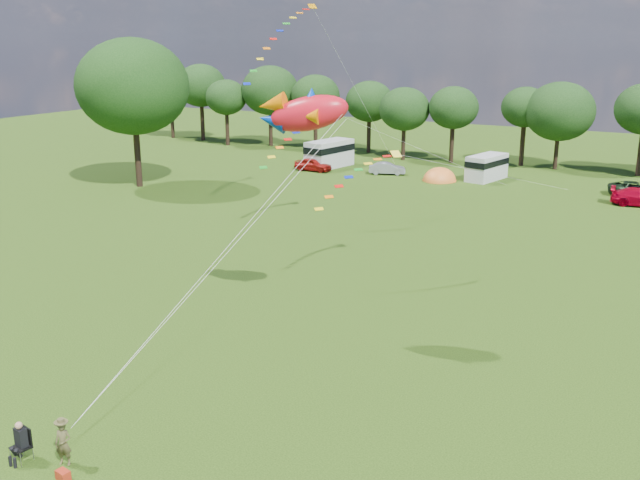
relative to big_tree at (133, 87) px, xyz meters
The scene contains 16 objects.
ground_plane 42.02m from the big_tree, 43.03° to the right, with size 180.00×180.00×0.00m, color black.
tree_line 44.52m from the big_tree, 37.40° to the left, with size 102.98×10.98×10.27m.
big_tree is the anchor object (origin of this frame).
car_a 19.59m from the big_tree, 55.01° to the left, with size 1.57×3.98×1.33m, color maroon.
car_b 25.53m from the big_tree, 43.17° to the left, with size 1.27×3.39×1.20m, color gray.
car_d 44.87m from the big_tree, 23.55° to the left, with size 2.05×4.52×1.23m, color black.
campervan_b 21.68m from the big_tree, 58.88° to the left, with size 3.42×6.05×2.80m.
campervan_c 33.68m from the big_tree, 34.34° to the left, with size 3.09×5.25×2.41m.
tent_orange 29.58m from the big_tree, 34.24° to the left, with size 3.24×3.55×2.53m.
kite_flyer 45.88m from the big_tree, 50.41° to the right, with size 0.55×0.36×1.50m, color brown.
camp_chair 45.41m from the big_tree, 52.15° to the right, with size 0.66×0.66×1.42m.
kite_bag 46.84m from the big_tree, 50.34° to the right, with size 0.44×0.29×0.31m, color #A92914.
fish_kite 37.10m from the big_tree, 35.83° to the right, with size 4.33×2.39×2.27m.
streamer_kite_a 17.68m from the big_tree, ahead, with size 3.31×5.61×5.76m.
streamer_kite_b 21.15m from the big_tree, 13.12° to the right, with size 4.27×4.76×3.82m.
streamer_kite_c 32.42m from the big_tree, 24.89° to the right, with size 3.08×4.92×2.78m.
Camera 1 is at (15.66, -20.42, 13.28)m, focal length 40.00 mm.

